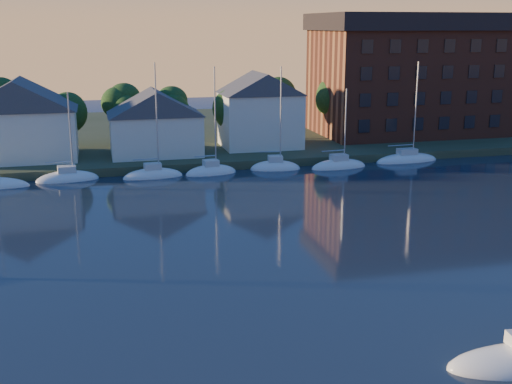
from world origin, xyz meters
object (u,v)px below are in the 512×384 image
object	(u,v)px
clubhouse_west	(19,118)
clubhouse_centre	(155,121)
condo_block	(419,73)
clubhouse_east	(260,109)

from	to	relation	value
clubhouse_west	clubhouse_centre	world-z (taller)	clubhouse_west
clubhouse_centre	condo_block	size ratio (longest dim) A/B	0.37
clubhouse_east	condo_block	size ratio (longest dim) A/B	0.34
clubhouse_west	condo_block	world-z (taller)	condo_block
clubhouse_west	clubhouse_east	xyz separation A→B (m)	(30.00, 1.00, 0.07)
clubhouse_east	condo_block	distance (m)	26.94
clubhouse_centre	clubhouse_east	xyz separation A→B (m)	(14.00, 2.00, 0.87)
clubhouse_centre	clubhouse_west	bearing A→B (deg)	176.42
clubhouse_east	clubhouse_west	bearing A→B (deg)	-178.09
clubhouse_west	clubhouse_centre	size ratio (longest dim) A/B	1.18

